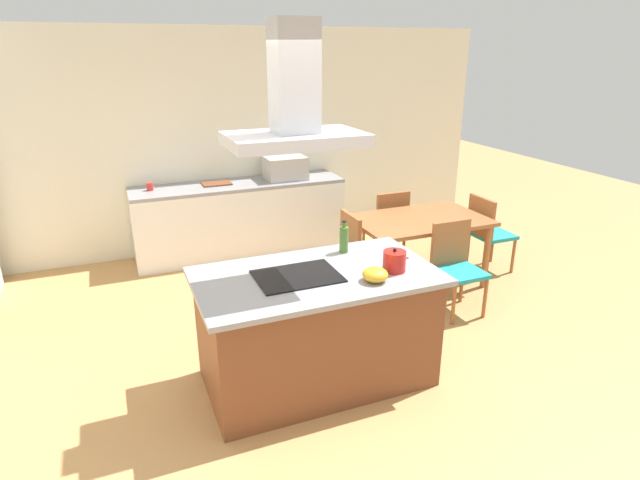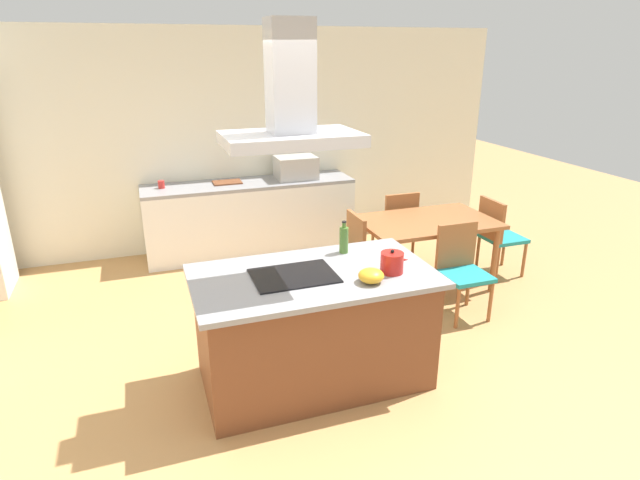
# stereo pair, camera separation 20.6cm
# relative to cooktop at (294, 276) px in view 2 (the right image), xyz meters

# --- Properties ---
(ground) EXTENTS (16.00, 16.00, 0.00)m
(ground) POSITION_rel_cooktop_xyz_m (0.15, 1.50, -0.91)
(ground) COLOR tan
(wall_back) EXTENTS (7.20, 0.10, 2.70)m
(wall_back) POSITION_rel_cooktop_xyz_m (0.15, 3.25, 0.44)
(wall_back) COLOR silver
(wall_back) RESTS_ON ground
(kitchen_island) EXTENTS (1.77, 0.99, 0.90)m
(kitchen_island) POSITION_rel_cooktop_xyz_m (0.15, 0.00, -0.45)
(kitchen_island) COLOR brown
(kitchen_island) RESTS_ON ground
(cooktop) EXTENTS (0.60, 0.44, 0.01)m
(cooktop) POSITION_rel_cooktop_xyz_m (0.00, 0.00, 0.00)
(cooktop) COLOR black
(cooktop) RESTS_ON kitchen_island
(tea_kettle) EXTENTS (0.22, 0.17, 0.18)m
(tea_kettle) POSITION_rel_cooktop_xyz_m (0.70, -0.17, 0.07)
(tea_kettle) COLOR #B21E19
(tea_kettle) RESTS_ON kitchen_island
(olive_oil_bottle) EXTENTS (0.07, 0.07, 0.27)m
(olive_oil_bottle) POSITION_rel_cooktop_xyz_m (0.51, 0.32, 0.11)
(olive_oil_bottle) COLOR #47722D
(olive_oil_bottle) RESTS_ON kitchen_island
(mixing_bowl) EXTENTS (0.18, 0.18, 0.10)m
(mixing_bowl) POSITION_rel_cooktop_xyz_m (0.48, -0.27, 0.04)
(mixing_bowl) COLOR gold
(mixing_bowl) RESTS_ON kitchen_island
(back_counter) EXTENTS (2.57, 0.62, 0.90)m
(back_counter) POSITION_rel_cooktop_xyz_m (0.28, 2.88, -0.46)
(back_counter) COLOR white
(back_counter) RESTS_ON ground
(countertop_microwave) EXTENTS (0.50, 0.38, 0.28)m
(countertop_microwave) POSITION_rel_cooktop_xyz_m (0.89, 2.88, 0.13)
(countertop_microwave) COLOR #B2AFAA
(countertop_microwave) RESTS_ON back_counter
(coffee_mug_red) EXTENTS (0.08, 0.08, 0.09)m
(coffee_mug_red) POSITION_rel_cooktop_xyz_m (-0.74, 2.93, 0.04)
(coffee_mug_red) COLOR red
(coffee_mug_red) RESTS_ON back_counter
(cutting_board) EXTENTS (0.34, 0.24, 0.02)m
(cutting_board) POSITION_rel_cooktop_xyz_m (0.03, 2.93, 0.00)
(cutting_board) COLOR brown
(cutting_board) RESTS_ON back_counter
(dining_table) EXTENTS (1.40, 0.90, 0.75)m
(dining_table) POSITION_rel_cooktop_xyz_m (1.83, 1.24, -0.24)
(dining_table) COLOR #995B33
(dining_table) RESTS_ON ground
(chair_at_right_end) EXTENTS (0.42, 0.42, 0.89)m
(chair_at_right_end) POSITION_rel_cooktop_xyz_m (2.75, 1.24, -0.40)
(chair_at_right_end) COLOR teal
(chair_at_right_end) RESTS_ON ground
(chair_at_left_end) EXTENTS (0.42, 0.42, 0.89)m
(chair_at_left_end) POSITION_rel_cooktop_xyz_m (0.91, 1.24, -0.40)
(chair_at_left_end) COLOR teal
(chair_at_left_end) RESTS_ON ground
(chair_facing_island) EXTENTS (0.42, 0.42, 0.89)m
(chair_facing_island) POSITION_rel_cooktop_xyz_m (1.83, 0.58, -0.40)
(chair_facing_island) COLOR teal
(chair_facing_island) RESTS_ON ground
(chair_facing_back_wall) EXTENTS (0.42, 0.42, 0.89)m
(chair_facing_back_wall) POSITION_rel_cooktop_xyz_m (1.83, 1.91, -0.40)
(chair_facing_back_wall) COLOR teal
(chair_facing_back_wall) RESTS_ON ground
(range_hood) EXTENTS (0.90, 0.55, 0.78)m
(range_hood) POSITION_rel_cooktop_xyz_m (-0.00, 0.00, 1.20)
(range_hood) COLOR #ADADB2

